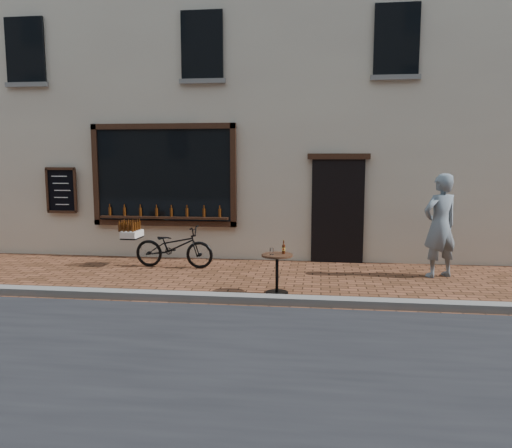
# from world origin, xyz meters

# --- Properties ---
(ground) EXTENTS (90.00, 90.00, 0.00)m
(ground) POSITION_xyz_m (0.00, 0.00, 0.00)
(ground) COLOR #512E1A
(ground) RESTS_ON ground
(kerb) EXTENTS (90.00, 0.25, 0.12)m
(kerb) POSITION_xyz_m (0.00, 0.20, 0.06)
(kerb) COLOR slate
(kerb) RESTS_ON ground
(shop_building) EXTENTS (28.00, 6.20, 10.00)m
(shop_building) POSITION_xyz_m (0.00, 6.50, 5.00)
(shop_building) COLOR beige
(shop_building) RESTS_ON ground
(cargo_bicycle) EXTENTS (1.96, 0.64, 0.92)m
(cargo_bicycle) POSITION_xyz_m (-1.45, 2.51, 0.44)
(cargo_bicycle) COLOR black
(cargo_bicycle) RESTS_ON ground
(bistro_table) EXTENTS (0.51, 0.51, 0.88)m
(bistro_table) POSITION_xyz_m (0.84, 0.79, 0.47)
(bistro_table) COLOR black
(bistro_table) RESTS_ON ground
(pedestrian) EXTENTS (0.84, 0.74, 1.95)m
(pedestrian) POSITION_xyz_m (3.76, 2.35, 0.97)
(pedestrian) COLOR slate
(pedestrian) RESTS_ON ground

